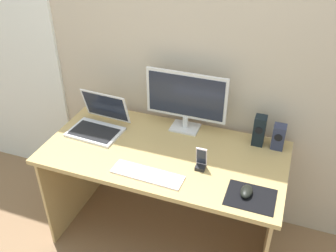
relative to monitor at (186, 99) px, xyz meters
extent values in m
plane|color=#846244|center=(-0.04, -0.28, -0.94)|extent=(8.00, 8.00, 0.00)
cube|color=#C0AF9B|center=(-0.04, 0.14, 0.31)|extent=(6.00, 0.04, 2.50)
cube|color=white|center=(-1.39, 0.10, 0.07)|extent=(0.82, 0.02, 2.02)
cube|color=tan|center=(-0.04, -0.28, -0.23)|extent=(1.43, 0.72, 0.03)
cube|color=tan|center=(-0.72, -0.28, -0.59)|extent=(0.02, 0.68, 0.69)
cube|color=tan|center=(0.64, -0.28, -0.59)|extent=(0.02, 0.68, 0.69)
cube|color=silver|center=(0.00, 0.00, -0.21)|extent=(0.18, 0.14, 0.01)
cylinder|color=silver|center=(0.00, 0.00, -0.17)|extent=(0.04, 0.04, 0.08)
cube|color=silver|center=(0.00, 0.00, 0.02)|extent=(0.52, 0.02, 0.31)
cube|color=#1E2333|center=(0.00, -0.01, 0.02)|extent=(0.48, 0.00, 0.27)
cube|color=#2C324C|center=(0.58, -0.01, -0.14)|extent=(0.07, 0.07, 0.15)
cylinder|color=black|center=(0.58, -0.05, -0.12)|extent=(0.05, 0.00, 0.05)
cube|color=black|center=(0.47, -0.01, -0.12)|extent=(0.07, 0.07, 0.19)
cylinder|color=black|center=(0.47, -0.05, -0.10)|extent=(0.04, 0.00, 0.04)
cube|color=white|center=(-0.52, -0.25, -0.21)|extent=(0.34, 0.25, 0.02)
cube|color=black|center=(-0.52, -0.26, -0.20)|extent=(0.30, 0.19, 0.00)
cube|color=white|center=(-0.51, -0.10, -0.10)|extent=(0.33, 0.09, 0.21)
cube|color=#1E2333|center=(-0.51, -0.11, -0.09)|extent=(0.30, 0.07, 0.19)
cube|color=white|center=(-0.05, -0.51, -0.21)|extent=(0.41, 0.13, 0.01)
cube|color=black|center=(0.51, -0.49, -0.22)|extent=(0.25, 0.20, 0.00)
ellipsoid|color=black|center=(0.48, -0.48, -0.20)|extent=(0.06, 0.10, 0.04)
cube|color=black|center=(0.21, -0.36, -0.21)|extent=(0.06, 0.05, 0.02)
cube|color=silver|center=(0.21, -0.35, -0.14)|extent=(0.06, 0.03, 0.12)
cube|color=#1E2333|center=(0.21, -0.35, -0.14)|extent=(0.05, 0.02, 0.10)
camera|label=1|loc=(0.59, -1.93, 1.11)|focal=39.67mm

